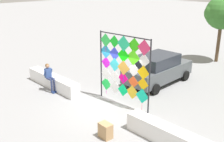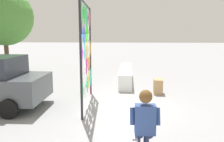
# 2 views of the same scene
# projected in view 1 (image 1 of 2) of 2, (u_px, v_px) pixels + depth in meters

# --- Properties ---
(ground) EXTENTS (120.00, 120.00, 0.00)m
(ground) POSITION_uv_depth(u_px,v_px,m) (104.00, 109.00, 13.30)
(ground) COLOR gray
(plaza_ledge_left) EXTENTS (4.36, 0.61, 0.74)m
(plaza_ledge_left) POSITION_uv_depth(u_px,v_px,m) (53.00, 81.00, 15.86)
(plaza_ledge_left) COLOR white
(plaza_ledge_left) RESTS_ON ground
(plaza_ledge_right) EXTENTS (4.36, 0.61, 0.74)m
(plaza_ledge_right) POSITION_uv_depth(u_px,v_px,m) (175.00, 139.00, 10.20)
(plaza_ledge_right) COLOR white
(plaza_ledge_right) RESTS_ON ground
(kite_display_rack) EXTENTS (3.10, 0.31, 3.55)m
(kite_display_rack) POSITION_uv_depth(u_px,v_px,m) (124.00, 66.00, 13.23)
(kite_display_rack) COLOR #232328
(kite_display_rack) RESTS_ON ground
(seated_vendor) EXTENTS (0.72, 0.53, 1.59)m
(seated_vendor) POSITION_uv_depth(u_px,v_px,m) (49.00, 75.00, 15.15)
(seated_vendor) COLOR navy
(seated_vendor) RESTS_ON ground
(parked_car) EXTENTS (2.25, 4.59, 1.77)m
(parked_car) POSITION_uv_depth(u_px,v_px,m) (158.00, 69.00, 16.39)
(parked_car) COLOR #4C5156
(parked_car) RESTS_ON ground
(cardboard_box_large) EXTENTS (0.56, 0.40, 0.63)m
(cardboard_box_large) POSITION_uv_depth(u_px,v_px,m) (105.00, 131.00, 10.88)
(cardboard_box_large) COLOR tan
(cardboard_box_large) RESTS_ON ground
(tree_palm_like) EXTENTS (2.42, 2.42, 4.87)m
(tree_palm_like) POSITION_uv_depth(u_px,v_px,m) (221.00, 13.00, 19.75)
(tree_palm_like) COLOR brown
(tree_palm_like) RESTS_ON ground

